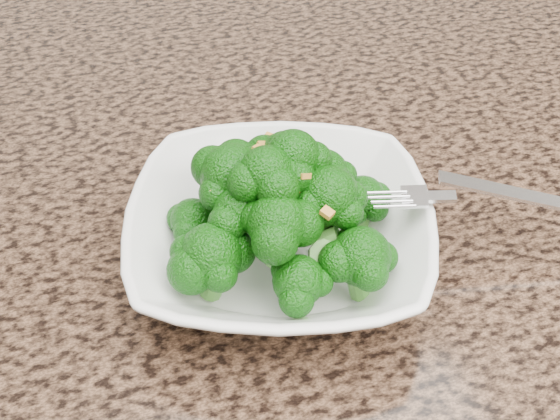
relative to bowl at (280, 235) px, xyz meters
name	(u,v)px	position (x,y,z in m)	size (l,w,h in m)	color
granite_counter	(319,181)	(0.06, 0.10, -0.04)	(1.64, 1.04, 0.03)	brown
bowl	(280,235)	(0.00, 0.00, 0.00)	(0.21, 0.21, 0.05)	white
broccoli_pile	(280,165)	(0.00, 0.00, 0.06)	(0.19, 0.19, 0.07)	#0F5209
garlic_topping	(280,113)	(0.00, 0.00, 0.10)	(0.11, 0.11, 0.01)	gold
fork	(445,196)	(0.11, -0.03, 0.03)	(0.18, 0.03, 0.01)	silver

